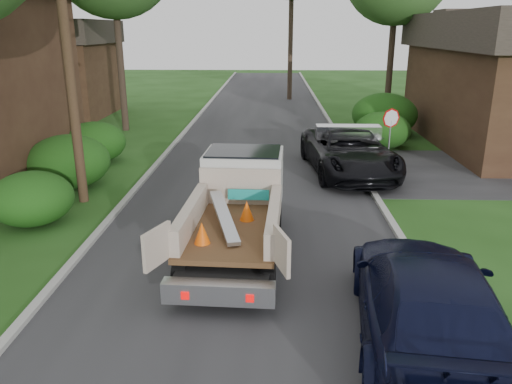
{
  "coord_description": "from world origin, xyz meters",
  "views": [
    {
      "loc": [
        0.62,
        -10.22,
        5.36
      ],
      "look_at": [
        0.21,
        2.47,
        1.2
      ],
      "focal_mm": 35.0,
      "sensor_mm": 36.0,
      "label": 1
    }
  ],
  "objects_px": {
    "utility_pole": "(66,36)",
    "black_pickup": "(349,151)",
    "stop_sign": "(390,126)",
    "flatbed_truck": "(240,198)",
    "house_left_far": "(51,67)",
    "navy_suv": "(427,301)"
  },
  "relations": [
    {
      "from": "stop_sign",
      "to": "flatbed_truck",
      "type": "xyz_separation_m",
      "value": [
        -5.39,
        -7.08,
        -0.57
      ]
    },
    {
      "from": "house_left_far",
      "to": "black_pickup",
      "type": "xyz_separation_m",
      "value": [
        17.1,
        -13.34,
        -2.17
      ]
    },
    {
      "from": "utility_pole",
      "to": "flatbed_truck",
      "type": "height_order",
      "value": "utility_pole"
    },
    {
      "from": "utility_pole",
      "to": "black_pickup",
      "type": "height_order",
      "value": "utility_pole"
    },
    {
      "from": "house_left_far",
      "to": "flatbed_truck",
      "type": "height_order",
      "value": "house_left_far"
    },
    {
      "from": "stop_sign",
      "to": "flatbed_truck",
      "type": "bearing_deg",
      "value": -127.28
    },
    {
      "from": "stop_sign",
      "to": "navy_suv",
      "type": "bearing_deg",
      "value": -99.13
    },
    {
      "from": "house_left_far",
      "to": "flatbed_truck",
      "type": "relative_size",
      "value": 1.27
    },
    {
      "from": "flatbed_truck",
      "to": "navy_suv",
      "type": "distance_m",
      "value": 5.67
    },
    {
      "from": "flatbed_truck",
      "to": "black_pickup",
      "type": "height_order",
      "value": "flatbed_truck"
    },
    {
      "from": "utility_pole",
      "to": "black_pickup",
      "type": "xyz_separation_m",
      "value": [
        9.08,
        3.67,
        -4.3
      ]
    },
    {
      "from": "flatbed_truck",
      "to": "black_pickup",
      "type": "bearing_deg",
      "value": 63.49
    },
    {
      "from": "house_left_far",
      "to": "black_pickup",
      "type": "relative_size",
      "value": 1.2
    },
    {
      "from": "utility_pole",
      "to": "flatbed_truck",
      "type": "bearing_deg",
      "value": -30.1
    },
    {
      "from": "flatbed_truck",
      "to": "navy_suv",
      "type": "xyz_separation_m",
      "value": [
        3.55,
        -4.42,
        -0.35
      ]
    },
    {
      "from": "utility_pole",
      "to": "house_left_far",
      "type": "relative_size",
      "value": 1.32
    },
    {
      "from": "house_left_far",
      "to": "navy_suv",
      "type": "distance_m",
      "value": 29.82
    },
    {
      "from": "utility_pole",
      "to": "black_pickup",
      "type": "distance_m",
      "value": 10.7
    },
    {
      "from": "utility_pole",
      "to": "house_left_far",
      "type": "bearing_deg",
      "value": 115.23
    },
    {
      "from": "stop_sign",
      "to": "house_left_far",
      "type": "relative_size",
      "value": 0.33
    },
    {
      "from": "stop_sign",
      "to": "utility_pole",
      "type": "xyz_separation_m",
      "value": [
        -10.68,
        -4.02,
        3.4
      ]
    },
    {
      "from": "utility_pole",
      "to": "house_left_far",
      "type": "height_order",
      "value": "utility_pole"
    }
  ]
}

